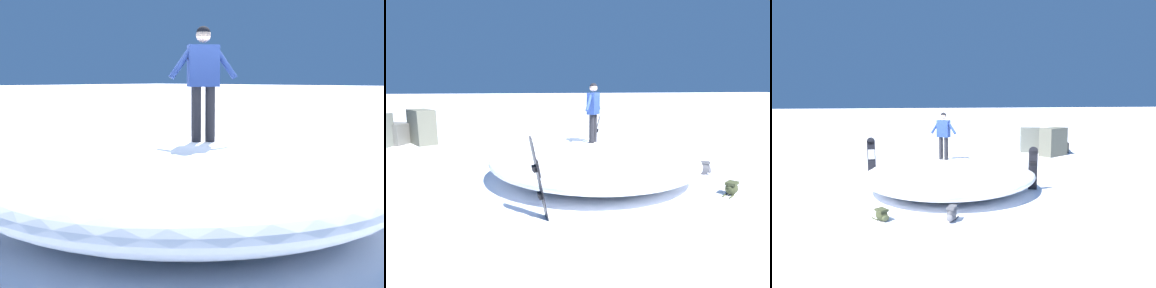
{
  "view_description": "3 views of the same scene",
  "coord_description": "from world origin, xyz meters",
  "views": [
    {
      "loc": [
        -5.57,
        -4.58,
        1.93
      ],
      "look_at": [
        -0.36,
        -0.06,
        1.03
      ],
      "focal_mm": 47.53,
      "sensor_mm": 36.0,
      "label": 1
    },
    {
      "loc": [
        8.18,
        -2.56,
        2.54
      ],
      "look_at": [
        -0.08,
        -0.44,
        1.0
      ],
      "focal_mm": 29.71,
      "sensor_mm": 36.0,
      "label": 2
    },
    {
      "loc": [
        2.06,
        11.76,
        3.07
      ],
      "look_at": [
        -0.8,
        -0.07,
        1.54
      ],
      "focal_mm": 33.05,
      "sensor_mm": 36.0,
      "label": 3
    }
  ],
  "objects": [
    {
      "name": "snow_mound",
      "position": [
        -0.29,
        0.06,
        0.52
      ],
      "size": [
        8.18,
        8.15,
        1.03
      ],
      "primitive_type": "ellipsoid",
      "rotation": [
        0.0,
        0.0,
        2.24
      ],
      "color": "white",
      "rests_on": "ground"
    },
    {
      "name": "backpack_far",
      "position": [
        0.33,
        3.27,
        0.2
      ],
      "size": [
        0.45,
        0.61,
        0.39
      ],
      "color": "#4C4C51",
      "rests_on": "ground"
    },
    {
      "name": "ground",
      "position": [
        0.0,
        0.0,
        0.0
      ],
      "size": [
        240.0,
        240.0,
        0.0
      ],
      "primitive_type": "plane",
      "color": "white"
    },
    {
      "name": "snowboard_secondary_upright",
      "position": [
        -2.94,
        0.96,
        0.79
      ],
      "size": [
        0.43,
        0.48,
        1.54
      ],
      "color": "black",
      "rests_on": "ground"
    },
    {
      "name": "snowboard_primary_upright",
      "position": [
        2.37,
        -1.85,
        0.86
      ],
      "size": [
        0.32,
        0.34,
        1.66
      ],
      "color": "black",
      "rests_on": "ground"
    },
    {
      "name": "snowboarder_standing",
      "position": [
        -0.07,
        -0.01,
        1.98
      ],
      "size": [
        0.82,
        0.68,
        1.61
      ],
      "color": "black",
      "rests_on": "snow_mound"
    },
    {
      "name": "backpack_near",
      "position": [
        2.05,
        2.81,
        0.16
      ],
      "size": [
        0.48,
        0.59,
        0.31
      ],
      "color": "#383D23",
      "rests_on": "ground"
    },
    {
      "name": "rock_outcrop",
      "position": [
        -7.42,
        -6.92,
        0.57
      ],
      "size": [
        3.18,
        3.26,
        1.54
      ],
      "color": "#5B5B56",
      "rests_on": "ground"
    }
  ]
}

